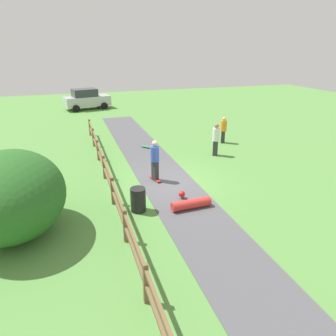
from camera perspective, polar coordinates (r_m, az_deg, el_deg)
name	(u,v)px	position (r m, az deg, el deg)	size (l,w,h in m)	color
ground_plane	(167,182)	(13.74, -0.13, -2.61)	(60.00, 60.00, 0.00)	#568E42
asphalt_path	(167,182)	(13.73, -0.13, -2.57)	(2.40, 28.00, 0.02)	#515156
wooden_fence	(108,175)	(12.98, -11.13, -1.33)	(0.12, 18.12, 1.10)	brown
bush_large	(11,195)	(10.70, -27.11, -4.47)	(3.27, 3.92, 2.73)	#286023
trash_bin	(138,200)	(11.29, -5.57, -5.87)	(0.56, 0.56, 0.90)	black
skater_riding	(155,159)	(13.50, -2.46, 1.77)	(0.47, 0.82, 1.85)	#B23326
skater_fallen	(190,203)	(11.56, 4.16, -6.52)	(1.53, 1.22, 0.36)	red
skateboard_loose	(147,147)	(18.32, -3.93, 3.95)	(0.67, 0.74, 0.08)	#338C4C
bystander_orange	(224,129)	(19.46, 10.27, 7.18)	(0.53, 0.53, 1.63)	#2D2D33
bystander_white	(216,138)	(17.02, 8.89, 5.53)	(0.54, 0.54, 1.79)	#2D2D33
parked_car_silver	(87,99)	(31.04, -14.87, 12.28)	(4.46, 2.66, 1.92)	#B7B7BC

